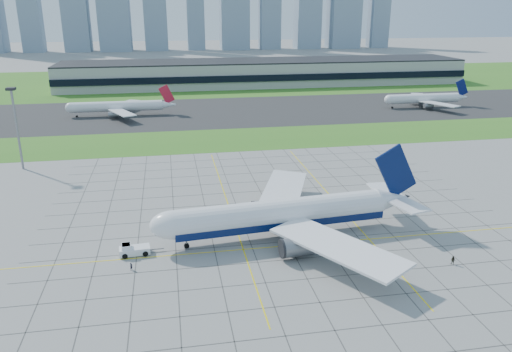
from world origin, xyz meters
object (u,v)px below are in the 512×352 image
at_px(distant_jet_1, 118,106).
at_px(crew_near, 131,267).
at_px(distant_jet_2, 424,98).
at_px(airliner, 283,214).
at_px(light_mast, 15,118).
at_px(pushback_tug, 133,250).
at_px(crew_far, 453,260).

bearing_deg(distant_jet_1, crew_near, -84.68).
bearing_deg(distant_jet_2, airliner, -127.93).
relative_size(light_mast, distant_jet_2, 0.60).
bearing_deg(light_mast, distant_jet_2, 22.60).
height_order(light_mast, crew_near, light_mast).
bearing_deg(distant_jet_2, pushback_tug, -134.87).
bearing_deg(distant_jet_1, distant_jet_2, -2.07).
height_order(light_mast, pushback_tug, light_mast).
bearing_deg(distant_jet_2, crew_near, -133.56).
height_order(light_mast, crew_far, light_mast).
bearing_deg(crew_near, airliner, -33.76).
distance_m(airliner, distant_jet_1, 147.82).
distance_m(light_mast, distant_jet_2, 189.62).
height_order(airliner, distant_jet_1, airliner).
xyz_separation_m(crew_far, distant_jet_2, (74.87, 153.52, 3.55)).
bearing_deg(distant_jet_2, distant_jet_1, 177.93).
xyz_separation_m(airliner, distant_jet_1, (-46.20, 140.41, -0.81)).
distance_m(light_mast, crew_near, 82.36).
height_order(crew_near, distant_jet_2, distant_jet_2).
bearing_deg(airliner, crew_far, -36.98).
relative_size(crew_near, distant_jet_2, 0.04).
bearing_deg(light_mast, crew_far, -38.98).
distance_m(light_mast, pushback_tug, 76.69).
distance_m(airliner, pushback_tug, 32.62).
xyz_separation_m(pushback_tug, crew_near, (-0.03, -6.52, -0.32)).
xyz_separation_m(airliner, distant_jet_2, (105.18, 134.94, -0.81)).
height_order(distant_jet_1, distant_jet_2, same).
relative_size(airliner, pushback_tug, 6.83).
height_order(pushback_tug, distant_jet_1, distant_jet_1).
bearing_deg(distant_jet_2, light_mast, -157.40).
distance_m(crew_near, distant_jet_1, 150.68).
bearing_deg(crew_near, pushback_tug, 39.47).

